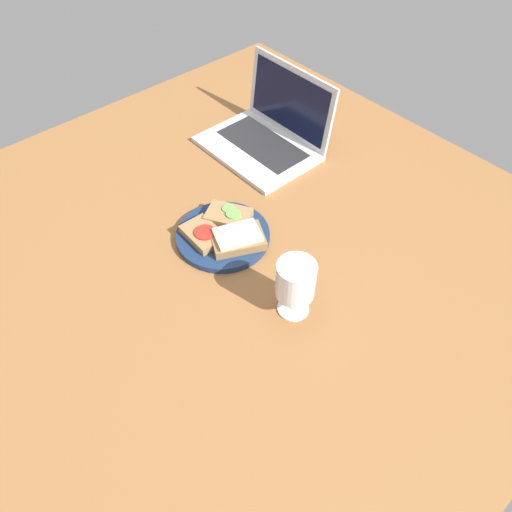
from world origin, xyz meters
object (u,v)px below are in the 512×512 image
(plate, at_px, (223,236))
(laptop, at_px, (269,132))
(sandwich_with_tomato, at_px, (203,234))
(sandwich_with_cucumber, at_px, (229,216))
(wine_glass, at_px, (296,283))
(sandwich_with_cheese, at_px, (236,239))

(plate, height_order, laptop, laptop)
(plate, bearing_deg, laptop, 121.45)
(sandwich_with_tomato, bearing_deg, plate, 64.35)
(laptop, bearing_deg, sandwich_with_cucumber, -58.76)
(wine_glass, bearing_deg, sandwich_with_cucumber, 168.40)
(sandwich_with_cheese, bearing_deg, wine_glass, -5.91)
(sandwich_with_cheese, height_order, laptop, laptop)
(sandwich_with_cheese, bearing_deg, sandwich_with_cucumber, 153.30)
(plate, relative_size, wine_glass, 1.61)
(laptop, bearing_deg, sandwich_with_tomato, -63.91)
(laptop, bearing_deg, wine_glass, -37.33)
(wine_glass, height_order, laptop, laptop)
(plate, xyz_separation_m, sandwich_with_tomato, (-0.02, -0.04, 0.02))
(sandwich_with_tomato, bearing_deg, wine_glass, 4.72)
(sandwich_with_tomato, bearing_deg, laptop, 116.09)
(plate, relative_size, sandwich_with_cucumber, 1.77)
(sandwich_with_tomato, xyz_separation_m, sandwich_with_cheese, (0.06, 0.04, 0.00))
(sandwich_with_tomato, distance_m, sandwich_with_cheese, 0.08)
(sandwich_with_tomato, distance_m, wine_glass, 0.27)
(sandwich_with_cucumber, distance_m, wine_glass, 0.28)
(sandwich_with_cucumber, xyz_separation_m, sandwich_with_cheese, (0.07, -0.03, 0.00))
(sandwich_with_cheese, xyz_separation_m, wine_glass, (0.20, -0.02, 0.06))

